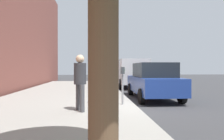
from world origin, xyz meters
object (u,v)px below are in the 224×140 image
pedestrian_bystander (80,78)px  traffic_signal (107,55)px  parking_meter (123,77)px  pedestrian_at_meter (103,75)px  parked_sedan_near (153,81)px  parked_van_far (131,72)px

pedestrian_bystander → traffic_signal: size_ratio=0.50×
parking_meter → pedestrian_bystander: (-1.00, 1.50, 0.05)m
pedestrian_at_meter → parked_sedan_near: (2.14, -2.53, -0.37)m
pedestrian_at_meter → parked_van_far: size_ratio=0.36×
parking_meter → pedestrian_bystander: size_ratio=0.79×
pedestrian_at_meter → traffic_signal: size_ratio=0.52×
parking_meter → pedestrian_bystander: pedestrian_bystander is taller
pedestrian_at_meter → traffic_signal: 8.52m
parked_van_far → traffic_signal: traffic_signal is taller
parked_sedan_near → traffic_signal: bearing=16.7°
pedestrian_at_meter → parked_van_far: 8.67m
parked_sedan_near → traffic_signal: traffic_signal is taller
parking_meter → parked_van_far: (8.36, -1.82, 0.09)m
parked_van_far → parked_sedan_near: bearing=180.0°
pedestrian_at_meter → pedestrian_bystander: bearing=-120.4°
parked_sedan_near → traffic_signal: 6.74m
parked_van_far → traffic_signal: (0.10, 1.88, 1.32)m
parked_van_far → traffic_signal: 2.30m
pedestrian_at_meter → traffic_signal: bearing=91.6°
pedestrian_bystander → parked_sedan_near: size_ratio=0.41×
pedestrian_at_meter → parked_sedan_near: 3.34m
traffic_signal → pedestrian_at_meter: bearing=175.5°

